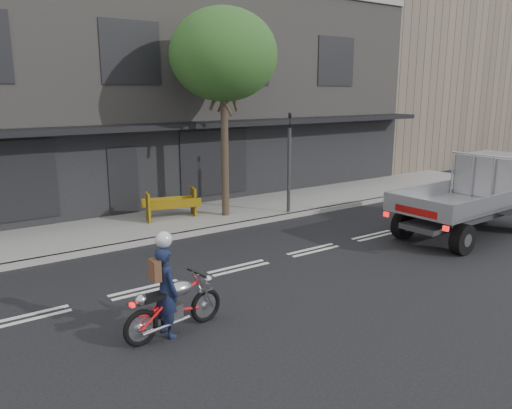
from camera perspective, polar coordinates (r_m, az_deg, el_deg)
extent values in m
plane|color=black|center=(12.23, -1.98, -7.25)|extent=(80.00, 80.00, 0.00)
cube|color=gray|center=(16.18, -11.07, -2.16)|extent=(32.00, 3.20, 0.15)
cube|color=gray|center=(14.78, -8.54, -3.50)|extent=(32.00, 0.20, 0.15)
cube|color=slate|center=(21.86, -18.75, 11.69)|extent=(26.00, 10.00, 8.00)
cube|color=brown|center=(33.57, 16.99, 13.71)|extent=(14.00, 10.00, 10.00)
cylinder|color=#382B21|center=(16.36, -3.57, 5.11)|extent=(0.24, 0.24, 4.00)
ellipsoid|color=#2A4B1C|center=(16.25, -3.74, 16.72)|extent=(3.40, 3.40, 2.89)
cylinder|color=#2D2D30|center=(16.88, 3.78, 3.63)|extent=(0.12, 0.12, 3.00)
imported|color=black|center=(16.69, 3.87, 9.57)|extent=(0.08, 0.10, 0.50)
torus|color=black|center=(8.86, -13.03, -13.58)|extent=(0.66, 0.17, 0.65)
torus|color=black|center=(9.51, -5.79, -11.41)|extent=(0.66, 0.17, 0.65)
cube|color=#2D2D30|center=(9.10, -9.57, -11.98)|extent=(0.36, 0.27, 0.27)
ellipsoid|color=#B1B1B6|center=(9.02, -8.82, -9.46)|extent=(0.56, 0.36, 0.26)
cube|color=black|center=(8.80, -11.39, -10.28)|extent=(0.54, 0.29, 0.08)
cylinder|color=black|center=(9.15, -6.78, -7.80)|extent=(0.11, 0.58, 0.04)
imported|color=#141B38|center=(8.91, -10.27, -9.76)|extent=(0.46, 0.64, 1.63)
cylinder|color=black|center=(14.15, 22.52, -3.69)|extent=(0.84, 0.34, 0.82)
cylinder|color=black|center=(15.11, 16.52, -2.21)|extent=(0.84, 0.34, 0.82)
cylinder|color=black|center=(17.96, 23.09, -0.36)|extent=(0.84, 0.34, 0.82)
cube|color=#2D2D30|center=(16.01, 22.90, -1.19)|extent=(5.02, 1.30, 0.15)
cube|color=#B6B6BB|center=(17.30, 25.94, 2.45)|extent=(1.92, 2.03, 1.62)
cube|color=black|center=(17.23, 26.09, 3.97)|extent=(1.70, 1.91, 0.60)
cube|color=#ABABB0|center=(15.14, 21.28, -0.25)|extent=(3.34, 2.25, 0.11)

